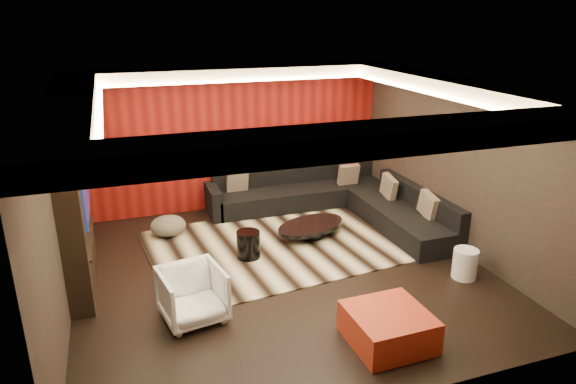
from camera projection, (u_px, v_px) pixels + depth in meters
name	position (u px, v px, depth m)	size (l,w,h in m)	color
floor	(282.00, 271.00, 7.88)	(6.00, 6.00, 0.02)	black
ceiling	(282.00, 86.00, 6.94)	(6.00, 6.00, 0.02)	silver
wall_back	(234.00, 139.00, 10.09)	(6.00, 0.02, 2.80)	black
wall_left	(56.00, 209.00, 6.48)	(0.02, 6.00, 2.80)	black
wall_right	(457.00, 165.00, 8.34)	(0.02, 6.00, 2.80)	black
red_feature_wall	(234.00, 139.00, 10.06)	(5.98, 0.05, 2.78)	#6B0C0A
soffit_back	(235.00, 73.00, 9.39)	(6.00, 0.60, 0.22)	silver
soffit_front	(377.00, 138.00, 4.57)	(6.00, 0.60, 0.22)	silver
soffit_left	(68.00, 106.00, 6.15)	(0.60, 4.80, 0.22)	silver
soffit_right	(449.00, 86.00, 7.81)	(0.60, 4.80, 0.22)	silver
cove_back	(240.00, 81.00, 9.11)	(4.80, 0.08, 0.04)	#FFD899
cove_front	(359.00, 140.00, 4.91)	(4.80, 0.08, 0.04)	#FFD899
cove_left	(99.00, 112.00, 6.28)	(0.08, 4.80, 0.04)	#FFD899
cove_right	(430.00, 93.00, 7.74)	(0.08, 4.80, 0.04)	#FFD899
tv_surround	(75.00, 213.00, 7.16)	(0.30, 2.00, 2.20)	black
tv_screen	(84.00, 188.00, 7.10)	(0.04, 1.30, 0.80)	black
tv_shelf	(91.00, 238.00, 7.35)	(0.04, 1.60, 0.04)	black
rug	(272.00, 246.00, 8.70)	(4.00, 3.00, 0.02)	beige
coffee_table	(311.00, 230.00, 9.03)	(1.33, 1.33, 0.22)	black
drum_stool	(248.00, 244.00, 8.20)	(0.38, 0.38, 0.44)	black
striped_pouf	(168.00, 226.00, 9.05)	(0.62, 0.62, 0.34)	#B9AE8F
white_side_table	(465.00, 264.00, 7.61)	(0.36, 0.36, 0.45)	white
orange_ottoman	(388.00, 327.00, 6.12)	(0.91, 0.91, 0.41)	#AD2916
armchair	(193.00, 295.00, 6.52)	(0.76, 0.78, 0.71)	white
sectional_sofa	(336.00, 202.00, 9.98)	(3.65, 3.50, 0.75)	black
throw_pillows	(348.00, 186.00, 9.77)	(3.05, 2.73, 0.50)	beige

